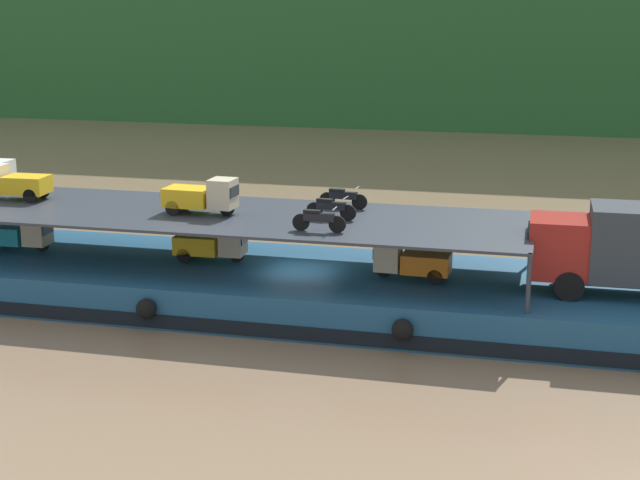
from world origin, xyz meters
TOP-DOWN VIEW (x-y plane):
  - ground_plane at (0.00, 0.00)m, footprint 400.00×400.00m
  - cargo_barge at (-0.00, -0.03)m, footprint 33.82×7.87m
  - covered_lorry at (11.93, -0.37)m, footprint 7.88×2.39m
  - cargo_rack at (-3.80, 0.00)m, footprint 24.62×6.49m
  - mini_truck_lower_stern at (-11.75, 0.08)m, footprint 2.77×1.25m
  - mini_truck_lower_aft at (-3.64, 0.47)m, footprint 2.77×1.26m
  - mini_truck_lower_mid at (4.19, -0.15)m, footprint 2.77×1.25m
  - mini_truck_upper_stern at (-12.02, 0.45)m, footprint 2.79×1.29m
  - mini_truck_upper_mid at (-3.70, -0.27)m, footprint 2.78×1.27m
  - motorcycle_upper_port at (1.20, -1.95)m, footprint 1.90×0.55m
  - motorcycle_upper_centre at (1.17, 0.00)m, footprint 1.90×0.55m
  - motorcycle_upper_stbd at (1.19, 1.95)m, footprint 1.90×0.55m

SIDE VIEW (x-z plane):
  - ground_plane at x=0.00m, z-range 0.00..0.00m
  - cargo_barge at x=0.00m, z-range 0.00..1.50m
  - mini_truck_lower_stern at x=-11.75m, z-range 1.50..2.88m
  - mini_truck_lower_aft at x=-3.64m, z-range 1.50..2.88m
  - mini_truck_lower_mid at x=4.19m, z-range 1.50..2.88m
  - covered_lorry at x=11.93m, z-range 1.64..4.74m
  - cargo_rack at x=-3.80m, z-range 2.44..4.44m
  - motorcycle_upper_port at x=1.20m, z-range 3.50..4.37m
  - motorcycle_upper_centre at x=1.17m, z-range 3.50..4.37m
  - motorcycle_upper_stbd at x=1.19m, z-range 3.50..4.37m
  - mini_truck_upper_stern at x=-12.02m, z-range 3.50..4.88m
  - mini_truck_upper_mid at x=-3.70m, z-range 3.50..4.88m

